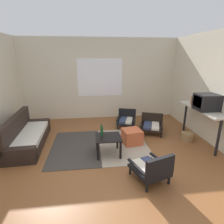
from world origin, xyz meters
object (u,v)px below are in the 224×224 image
Objects in this scene: armchair_by_window at (126,119)px; ottoman_orange at (132,137)px; console_shelf at (201,112)px; wicker_basket at (187,137)px; armchair_corner at (152,124)px; couch at (27,136)px; coffee_table at (108,140)px; clay_vase at (195,100)px; armchair_striped_foreground at (152,168)px; glass_bottle at (102,131)px; crt_television at (207,102)px.

armchair_by_window is 1.20m from ottoman_orange.
console_shelf reaches higher than wicker_basket.
armchair_corner is 1.00m from wicker_basket.
armchair_corner is (0.63, -0.56, 0.01)m from armchair_by_window.
ottoman_orange is at bearing -4.98° from couch.
console_shelf is (0.98, -0.73, 0.54)m from armchair_corner.
coffee_table is 0.75× the size of armchair_by_window.
couch is 4.37m from clay_vase.
ottoman_orange is at bearing -94.74° from armchair_by_window.
armchair_striped_foreground is at bearing -89.21° from ottoman_orange.
couch is at bearing -160.21° from armchair_by_window.
clay_vase is 2.60m from glass_bottle.
armchair_corner is at bearing 139.61° from wicker_basket.
clay_vase is 0.98× the size of wicker_basket.
clay_vase is (2.35, 0.69, 0.68)m from coffee_table.
clay_vase is at bearing 13.50° from glass_bottle.
armchair_corner is 1.86× the size of ottoman_orange.
glass_bottle is (-2.48, -0.60, -0.48)m from clay_vase.
armchair_corner reaches higher than coffee_table.
wicker_basket is at bearing 133.65° from crt_television.
crt_television is 1.58× the size of clay_vase.
armchair_striped_foreground is at bearing -54.47° from glass_bottle.
coffee_table is (1.95, -0.69, 0.11)m from couch.
armchair_corner is 2.98× the size of glass_bottle.
crt_television is at bearing -90.38° from clay_vase.
wicker_basket is (0.75, -0.64, -0.14)m from armchair_corner.
crt_television is at bearing 5.27° from coffee_table.
glass_bottle is (-0.87, -1.56, 0.30)m from armchair_by_window.
armchair_by_window is 0.91× the size of armchair_corner.
coffee_table reaches higher than wicker_basket.
armchair_striped_foreground is (-0.08, -2.67, 0.03)m from armchair_by_window.
glass_bottle is at bearing -170.84° from wicker_basket.
wicker_basket is (2.25, 0.36, -0.44)m from glass_bottle.
clay_vase is (0.98, -0.41, 0.78)m from armchair_corner.
armchair_striped_foreground is 2.74× the size of glass_bottle.
glass_bottle is at bearing -154.54° from ottoman_orange.
armchair_corner is at bearing 143.34° from console_shelf.
couch is at bearing 160.57° from coffee_table.
glass_bottle is at bearing 125.53° from armchair_striped_foreground.
ottoman_orange is 1.60× the size of glass_bottle.
couch is 2.38× the size of armchair_corner.
crt_television reaches higher than clay_vase.
glass_bottle is (-1.50, -1.00, 0.30)m from armchair_corner.
wicker_basket is (1.38, -1.20, -0.13)m from armchair_by_window.
crt_television is at bearing -91.23° from console_shelf.
armchair_by_window is 1.81m from glass_bottle.
armchair_corner reaches higher than ottoman_orange.
coffee_table is at bearing -163.65° from clay_vase.
coffee_table is 0.74× the size of armchair_striped_foreground.
wicker_basket is at bearing -3.25° from couch.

